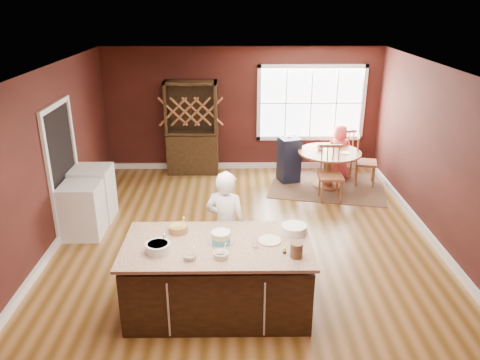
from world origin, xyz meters
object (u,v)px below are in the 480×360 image
baker (226,226)px  hutch (192,128)px  layer_cake (221,237)px  chair_east (366,160)px  washer (82,210)px  chair_north (342,151)px  dryer (93,193)px  kitchen_island (218,278)px  dining_table (329,162)px  chair_south (331,174)px  seated_woman (339,152)px  high_chair (289,159)px  toddler (291,144)px

baker → hutch: (-0.80, 4.18, 0.23)m
layer_cake → chair_east: size_ratio=0.30×
washer → baker: bearing=-27.8°
chair_north → dryer: bearing=15.2°
kitchen_island → dining_table: (2.13, 4.05, 0.10)m
washer → chair_south: bearing=17.5°
baker → dryer: bearing=-20.6°
washer → hutch: bearing=62.2°
chair_north → dryer: (-4.81, -2.17, -0.06)m
baker → hutch: size_ratio=0.77×
chair_east → seated_woman: bearing=64.4°
kitchen_island → high_chair: size_ratio=2.29×
washer → high_chair: bearing=33.5°
dining_table → hutch: bearing=163.2°
kitchen_island → dryer: 3.45m
dining_table → layer_cake: bearing=-117.6°
dining_table → chair_east: chair_east is taller
seated_woman → washer: size_ratio=1.32×
chair_north → dryer: size_ratio=1.12×
kitchen_island → chair_north: chair_north is taller
dining_table → high_chair: high_chair is taller
chair_south → high_chair: (-0.68, 1.04, -0.04)m
layer_cake → hutch: (-0.75, 4.86, 0.03)m
kitchen_island → dryer: dryer is taller
chair_east → dryer: (-5.17, -1.52, -0.06)m
chair_north → high_chair: size_ratio=1.07×
chair_north → seated_woman: 0.30m
seated_woman → high_chair: size_ratio=1.19×
dining_table → hutch: 3.01m
washer → chair_north: bearing=30.3°
toddler → seated_woman: bearing=6.2°
layer_cake → chair_south: 3.85m
layer_cake → washer: 3.04m
kitchen_island → washer: (-2.26, 1.97, 0.01)m
high_chair → hutch: bearing=147.9°
dining_table → toddler: (-0.75, 0.35, 0.28)m
dining_table → chair_south: chair_south is taller
chair_east → layer_cake: bearing=157.8°
seated_woman → hutch: 3.19m
dining_table → seated_woman: bearing=57.2°
seated_woman → toddler: bearing=5.4°
dining_table → layer_cake: size_ratio=3.94×
dining_table → high_chair: (-0.78, 0.31, -0.04)m
baker → high_chair: (1.26, 3.62, -0.29)m
hutch → washer: size_ratio=2.27×
chair_east → seated_woman: 0.62m
chair_east → chair_north: size_ratio=1.00×
toddler → chair_east: bearing=-10.0°
chair_south → toddler: 1.29m
chair_east → dryer: chair_east is taller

